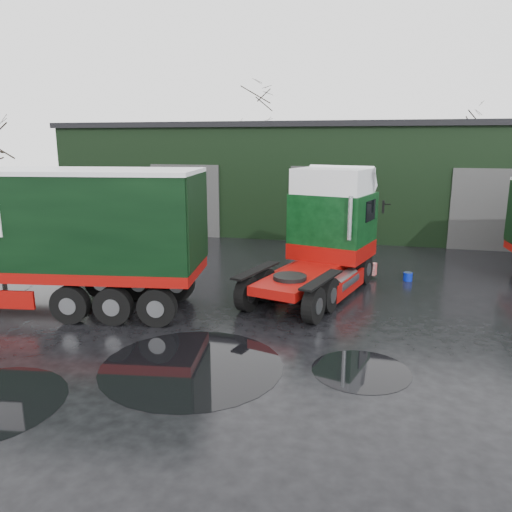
{
  "coord_description": "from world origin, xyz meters",
  "views": [
    {
      "loc": [
        4.72,
        -12.18,
        5.32
      ],
      "look_at": [
        0.9,
        2.89,
        1.7
      ],
      "focal_mm": 35.0,
      "sensor_mm": 36.0,
      "label": 1
    }
  ],
  "objects_px": {
    "hero_tractor": "(312,234)",
    "tree_back_b": "(454,161)",
    "warehouse": "(339,175)",
    "tree_back_a": "(256,147)",
    "wash_bucket": "(408,277)"
  },
  "relations": [
    {
      "from": "warehouse",
      "to": "hero_tractor",
      "type": "distance_m",
      "value": 15.54
    },
    {
      "from": "hero_tractor",
      "to": "wash_bucket",
      "type": "relative_size",
      "value": 20.34
    },
    {
      "from": "warehouse",
      "to": "tree_back_a",
      "type": "relative_size",
      "value": 3.41
    },
    {
      "from": "warehouse",
      "to": "hero_tractor",
      "type": "height_order",
      "value": "warehouse"
    },
    {
      "from": "warehouse",
      "to": "wash_bucket",
      "type": "height_order",
      "value": "warehouse"
    },
    {
      "from": "hero_tractor",
      "to": "tree_back_a",
      "type": "xyz_separation_m",
      "value": [
        -8.47,
        25.5,
        2.56
      ]
    },
    {
      "from": "warehouse",
      "to": "tree_back_b",
      "type": "distance_m",
      "value": 12.82
    },
    {
      "from": "warehouse",
      "to": "tree_back_a",
      "type": "height_order",
      "value": "tree_back_a"
    },
    {
      "from": "hero_tractor",
      "to": "tree_back_b",
      "type": "distance_m",
      "value": 26.63
    },
    {
      "from": "hero_tractor",
      "to": "tree_back_a",
      "type": "distance_m",
      "value": 26.99
    },
    {
      "from": "warehouse",
      "to": "tree_back_a",
      "type": "bearing_deg",
      "value": 128.66
    },
    {
      "from": "hero_tractor",
      "to": "tree_back_b",
      "type": "height_order",
      "value": "tree_back_b"
    },
    {
      "from": "tree_back_b",
      "to": "wash_bucket",
      "type": "bearing_deg",
      "value": -100.35
    },
    {
      "from": "warehouse",
      "to": "wash_bucket",
      "type": "distance_m",
      "value": 13.59
    },
    {
      "from": "warehouse",
      "to": "tree_back_a",
      "type": "distance_m",
      "value": 12.9
    }
  ]
}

